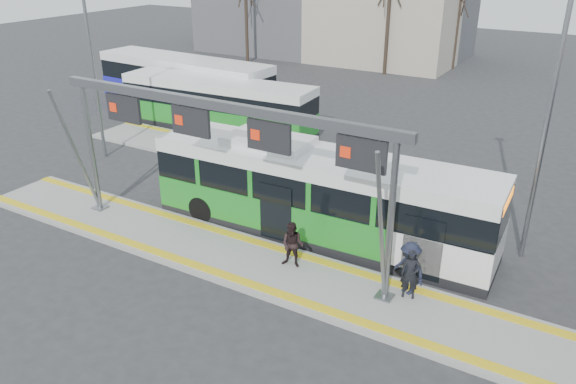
# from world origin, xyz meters

# --- Properties ---
(ground) EXTENTS (120.00, 120.00, 0.00)m
(ground) POSITION_xyz_m (0.00, 0.00, 0.00)
(ground) COLOR #2D2D30
(ground) RESTS_ON ground
(platform_main) EXTENTS (22.00, 3.00, 0.15)m
(platform_main) POSITION_xyz_m (0.00, 0.00, 0.07)
(platform_main) COLOR gray
(platform_main) RESTS_ON ground
(platform_second) EXTENTS (20.00, 3.00, 0.15)m
(platform_second) POSITION_xyz_m (-4.00, 8.00, 0.07)
(platform_second) COLOR gray
(platform_second) RESTS_ON ground
(tactile_main) EXTENTS (22.00, 2.65, 0.02)m
(tactile_main) POSITION_xyz_m (0.00, 0.00, 0.16)
(tactile_main) COLOR yellow
(tactile_main) RESTS_ON platform_main
(tactile_second) EXTENTS (20.00, 0.35, 0.02)m
(tactile_second) POSITION_xyz_m (-4.00, 9.15, 0.16)
(tactile_second) COLOR yellow
(tactile_second) RESTS_ON platform_second
(gantry) EXTENTS (13.00, 1.68, 5.20)m
(gantry) POSITION_xyz_m (-0.35, 0.25, 4.30)
(gantry) COLOR slate
(gantry) RESTS_ON platform_main
(hero_bus) EXTENTS (12.56, 3.05, 3.43)m
(hero_bus) POSITION_xyz_m (1.82, 3.02, 1.57)
(hero_bus) COLOR black
(hero_bus) RESTS_ON ground
(bg_bus_green) EXTENTS (11.54, 3.08, 2.85)m
(bg_bus_green) POSITION_xyz_m (-8.86, 11.21, 1.41)
(bg_bus_green) COLOR black
(bg_bus_green) RESTS_ON ground
(bg_bus_blue) EXTENTS (12.40, 3.38, 3.20)m
(bg_bus_blue) POSITION_xyz_m (-13.33, 13.72, 1.58)
(bg_bus_blue) COLOR black
(bg_bus_blue) RESTS_ON ground
(passenger_a) EXTENTS (0.66, 0.53, 1.59)m
(passenger_a) POSITION_xyz_m (6.10, 0.69, 0.94)
(passenger_a) COLOR black
(passenger_a) RESTS_ON platform_main
(passenger_b) EXTENTS (0.84, 0.71, 1.55)m
(passenger_b) POSITION_xyz_m (2.26, 0.44, 0.93)
(passenger_b) COLOR black
(passenger_b) RESTS_ON platform_main
(passenger_c) EXTENTS (1.26, 1.03, 1.70)m
(passenger_c) POSITION_xyz_m (5.99, 0.90, 1.00)
(passenger_c) COLOR #1A1E2F
(passenger_c) RESTS_ON platform_main
(lamp_west) EXTENTS (0.50, 0.25, 8.09)m
(lamp_west) POSITION_xyz_m (-11.11, 4.83, 4.29)
(lamp_west) COLOR slate
(lamp_west) RESTS_ON ground
(lamp_east) EXTENTS (0.50, 0.25, 8.82)m
(lamp_east) POSITION_xyz_m (8.55, 5.19, 4.66)
(lamp_east) COLOR slate
(lamp_east) RESTS_ON ground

